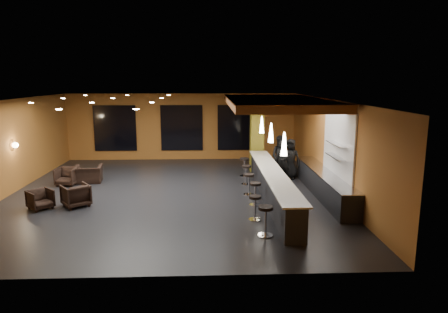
{
  "coord_description": "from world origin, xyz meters",
  "views": [
    {
      "loc": [
        1.39,
        -14.62,
        4.26
      ],
      "look_at": [
        2.0,
        0.5,
        1.3
      ],
      "focal_mm": 32.0,
      "sensor_mm": 36.0,
      "label": 1
    }
  ],
  "objects_px": {
    "pendant_2": "(262,125)",
    "armchair_c": "(67,176)",
    "staff_b": "(281,157)",
    "bar_stool_1": "(255,205)",
    "column": "(257,134)",
    "armchair_b": "(76,195)",
    "bar_stool_0": "(266,217)",
    "bar_stool_2": "(255,191)",
    "bar_counter": "(272,186)",
    "prep_counter": "(324,184)",
    "bar_stool_5": "(244,165)",
    "armchair_d": "(89,174)",
    "pendant_0": "(284,144)",
    "staff_a": "(282,162)",
    "staff_c": "(290,159)",
    "armchair_a": "(40,199)",
    "bar_stool_3": "(249,182)",
    "bar_stool_4": "(246,172)",
    "pendant_1": "(271,133)"
  },
  "relations": [
    {
      "from": "bar_stool_2",
      "to": "bar_stool_0",
      "type": "bearing_deg",
      "value": -90.81
    },
    {
      "from": "column",
      "to": "bar_stool_1",
      "type": "bearing_deg",
      "value": -97.24
    },
    {
      "from": "staff_c",
      "to": "bar_stool_2",
      "type": "relative_size",
      "value": 2.19
    },
    {
      "from": "staff_b",
      "to": "armchair_a",
      "type": "bearing_deg",
      "value": -133.9
    },
    {
      "from": "column",
      "to": "staff_c",
      "type": "xyz_separation_m",
      "value": [
        1.26,
        -1.56,
        -0.88
      ]
    },
    {
      "from": "staff_b",
      "to": "bar_stool_1",
      "type": "bearing_deg",
      "value": -85.56
    },
    {
      "from": "bar_counter",
      "to": "staff_b",
      "type": "relative_size",
      "value": 4.24
    },
    {
      "from": "prep_counter",
      "to": "bar_stool_1",
      "type": "xyz_separation_m",
      "value": [
        -2.85,
        -2.55,
        0.07
      ]
    },
    {
      "from": "prep_counter",
      "to": "bar_stool_5",
      "type": "distance_m",
      "value": 4.03
    },
    {
      "from": "column",
      "to": "bar_stool_2",
      "type": "xyz_separation_m",
      "value": [
        -0.67,
        -5.18,
        -1.24
      ]
    },
    {
      "from": "staff_a",
      "to": "staff_c",
      "type": "xyz_separation_m",
      "value": [
        0.47,
        0.66,
        -0.02
      ]
    },
    {
      "from": "pendant_0",
      "to": "bar_stool_0",
      "type": "height_order",
      "value": "pendant_0"
    },
    {
      "from": "armchair_d",
      "to": "bar_stool_3",
      "type": "bearing_deg",
      "value": 154.38
    },
    {
      "from": "armchair_b",
      "to": "bar_stool_1",
      "type": "bearing_deg",
      "value": 127.63
    },
    {
      "from": "armchair_b",
      "to": "bar_stool_0",
      "type": "relative_size",
      "value": 0.98
    },
    {
      "from": "pendant_2",
      "to": "bar_stool_2",
      "type": "bearing_deg",
      "value": -100.56
    },
    {
      "from": "bar_stool_3",
      "to": "armchair_a",
      "type": "bearing_deg",
      "value": -169.3
    },
    {
      "from": "staff_c",
      "to": "bar_stool_1",
      "type": "height_order",
      "value": "staff_c"
    },
    {
      "from": "column",
      "to": "bar_stool_3",
      "type": "xyz_separation_m",
      "value": [
        -0.76,
        -3.94,
        -1.24
      ]
    },
    {
      "from": "prep_counter",
      "to": "bar_stool_3",
      "type": "xyz_separation_m",
      "value": [
        -2.76,
        0.16,
        0.08
      ]
    },
    {
      "from": "pendant_2",
      "to": "armchair_c",
      "type": "relative_size",
      "value": 0.89
    },
    {
      "from": "pendant_1",
      "to": "pendant_2",
      "type": "distance_m",
      "value": 2.5
    },
    {
      "from": "bar_stool_2",
      "to": "armchair_d",
      "type": "bearing_deg",
      "value": 153.29
    },
    {
      "from": "staff_c",
      "to": "armchair_b",
      "type": "distance_m",
      "value": 8.75
    },
    {
      "from": "bar_counter",
      "to": "prep_counter",
      "type": "bearing_deg",
      "value": 14.04
    },
    {
      "from": "column",
      "to": "armchair_b",
      "type": "height_order",
      "value": "column"
    },
    {
      "from": "armchair_d",
      "to": "bar_stool_2",
      "type": "relative_size",
      "value": 1.37
    },
    {
      "from": "prep_counter",
      "to": "bar_stool_4",
      "type": "bearing_deg",
      "value": 149.0
    },
    {
      "from": "staff_b",
      "to": "staff_a",
      "type": "bearing_deg",
      "value": -73.03
    },
    {
      "from": "armchair_a",
      "to": "staff_b",
      "type": "bearing_deg",
      "value": -23.05
    },
    {
      "from": "prep_counter",
      "to": "bar_stool_3",
      "type": "relative_size",
      "value": 7.5
    },
    {
      "from": "armchair_b",
      "to": "bar_stool_0",
      "type": "distance_m",
      "value": 6.7
    },
    {
      "from": "staff_b",
      "to": "armchair_c",
      "type": "bearing_deg",
      "value": -152.59
    },
    {
      "from": "armchair_c",
      "to": "armchair_a",
      "type": "bearing_deg",
      "value": -79.85
    },
    {
      "from": "staff_a",
      "to": "pendant_2",
      "type": "bearing_deg",
      "value": 164.38
    },
    {
      "from": "staff_b",
      "to": "armchair_b",
      "type": "xyz_separation_m",
      "value": [
        -7.62,
        -3.44,
        -0.56
      ]
    },
    {
      "from": "bar_counter",
      "to": "pendant_2",
      "type": "xyz_separation_m",
      "value": [
        0.0,
        3.0,
        1.85
      ]
    },
    {
      "from": "pendant_0",
      "to": "bar_stool_1",
      "type": "relative_size",
      "value": 0.9
    },
    {
      "from": "bar_counter",
      "to": "bar_stool_5",
      "type": "bearing_deg",
      "value": 100.72
    },
    {
      "from": "bar_counter",
      "to": "armchair_b",
      "type": "bearing_deg",
      "value": -176.33
    },
    {
      "from": "bar_stool_0",
      "to": "armchair_d",
      "type": "bearing_deg",
      "value": 137.29
    },
    {
      "from": "column",
      "to": "pendant_1",
      "type": "distance_m",
      "value": 4.14
    },
    {
      "from": "bar_counter",
      "to": "bar_stool_3",
      "type": "distance_m",
      "value": 1.0
    },
    {
      "from": "armchair_c",
      "to": "armchair_d",
      "type": "relative_size",
      "value": 0.73
    },
    {
      "from": "pendant_1",
      "to": "bar_stool_5",
      "type": "relative_size",
      "value": 0.84
    },
    {
      "from": "bar_counter",
      "to": "staff_a",
      "type": "xyz_separation_m",
      "value": [
        0.8,
        2.38,
        0.39
      ]
    },
    {
      "from": "prep_counter",
      "to": "staff_c",
      "type": "height_order",
      "value": "staff_c"
    },
    {
      "from": "armchair_c",
      "to": "bar_stool_0",
      "type": "bearing_deg",
      "value": -30.61
    },
    {
      "from": "armchair_c",
      "to": "bar_stool_2",
      "type": "bearing_deg",
      "value": -14.58
    },
    {
      "from": "prep_counter",
      "to": "column",
      "type": "relative_size",
      "value": 1.71
    }
  ]
}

